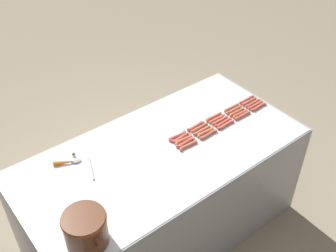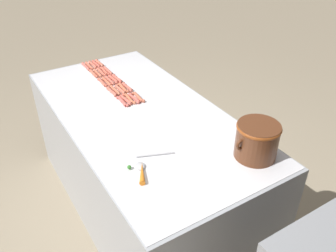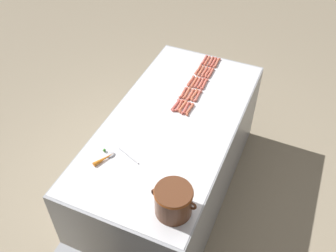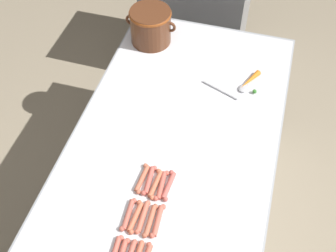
{
  "view_description": "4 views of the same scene",
  "coord_description": "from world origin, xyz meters",
  "px_view_note": "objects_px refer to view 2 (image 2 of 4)",
  "views": [
    {
      "loc": [
        -1.68,
        1.27,
        2.82
      ],
      "look_at": [
        0.08,
        -0.12,
        0.99
      ],
      "focal_mm": 43.86,
      "sensor_mm": 36.0,
      "label": 1
    },
    {
      "loc": [
        0.93,
        1.88,
        2.14
      ],
      "look_at": [
        -0.08,
        0.25,
        0.88
      ],
      "focal_mm": 37.82,
      "sensor_mm": 36.0,
      "label": 2
    },
    {
      "loc": [
        -0.84,
        2.03,
        2.95
      ],
      "look_at": [
        0.01,
        0.06,
        0.87
      ],
      "focal_mm": 40.13,
      "sensor_mm": 36.0,
      "label": 3
    },
    {
      "loc": [
        0.31,
        -1.11,
        2.54
      ],
      "look_at": [
        -0.03,
        0.08,
        0.99
      ],
      "focal_mm": 44.91,
      "sensor_mm": 36.0,
      "label": 4
    }
  ],
  "objects_px": {
    "hot_dog_11": "(101,72)",
    "hot_dog_1": "(108,70)",
    "hot_dog_9": "(134,98)",
    "hot_dog_10": "(93,65)",
    "hot_dog_6": "(105,71)",
    "hot_dog_15": "(89,66)",
    "hot_dog_12": "(110,80)",
    "carrot": "(141,172)",
    "hot_dog_7": "(113,79)",
    "hot_dog_8": "(123,88)",
    "hot_dog_22": "(102,82)",
    "bean_pot": "(257,139)",
    "hot_dog_5": "(96,64)",
    "hot_dog_23": "(112,92)",
    "hot_dog_18": "(115,90)",
    "hot_dog_2": "(117,78)",
    "hot_dog_14": "(129,99)",
    "hot_dog_0": "(99,63)",
    "hot_dog_4": "(138,97)",
    "hot_dog_13": "(120,89)",
    "hot_dog_19": "(126,100)",
    "hot_dog_3": "(127,87)",
    "hot_dog_24": "(123,101)",
    "serving_spoon": "(146,162)",
    "hot_dog_16": "(97,73)",
    "hot_dog_21": "(93,73)",
    "hot_dog_20": "(86,66)",
    "hot_dog_17": "(106,81)"
  },
  "relations": [
    {
      "from": "hot_dog_13",
      "to": "hot_dog_23",
      "type": "relative_size",
      "value": 1.0
    },
    {
      "from": "hot_dog_9",
      "to": "hot_dog_10",
      "type": "height_order",
      "value": "same"
    },
    {
      "from": "hot_dog_6",
      "to": "hot_dog_12",
      "type": "xyz_separation_m",
      "value": [
        0.03,
        0.18,
        0.0
      ]
    },
    {
      "from": "hot_dog_7",
      "to": "hot_dog_8",
      "type": "relative_size",
      "value": 1.0
    },
    {
      "from": "hot_dog_24",
      "to": "hot_dog_9",
      "type": "bearing_deg",
      "value": 178.78
    },
    {
      "from": "hot_dog_14",
      "to": "bean_pot",
      "type": "relative_size",
      "value": 0.53
    },
    {
      "from": "hot_dog_2",
      "to": "hot_dog_3",
      "type": "distance_m",
      "value": 0.18
    },
    {
      "from": "hot_dog_12",
      "to": "carrot",
      "type": "relative_size",
      "value": 0.97
    },
    {
      "from": "hot_dog_9",
      "to": "hot_dog_14",
      "type": "height_order",
      "value": "same"
    },
    {
      "from": "hot_dog_0",
      "to": "hot_dog_10",
      "type": "relative_size",
      "value": 1.0
    },
    {
      "from": "hot_dog_0",
      "to": "hot_dog_7",
      "type": "xyz_separation_m",
      "value": [
        0.03,
        0.36,
        0.0
      ]
    },
    {
      "from": "hot_dog_11",
      "to": "hot_dog_18",
      "type": "xyz_separation_m",
      "value": [
        0.04,
        0.36,
        0.0
      ]
    },
    {
      "from": "hot_dog_8",
      "to": "hot_dog_17",
      "type": "height_order",
      "value": "same"
    },
    {
      "from": "hot_dog_8",
      "to": "serving_spoon",
      "type": "xyz_separation_m",
      "value": [
        0.28,
        0.87,
        -0.0
      ]
    },
    {
      "from": "hot_dog_7",
      "to": "hot_dog_10",
      "type": "relative_size",
      "value": 1.0
    },
    {
      "from": "hot_dog_3",
      "to": "hot_dog_24",
      "type": "distance_m",
      "value": 0.23
    },
    {
      "from": "hot_dog_4",
      "to": "hot_dog_6",
      "type": "bearing_deg",
      "value": -86.77
    },
    {
      "from": "hot_dog_21",
      "to": "hot_dog_9",
      "type": "bearing_deg",
      "value": 99.63
    },
    {
      "from": "hot_dog_11",
      "to": "hot_dog_23",
      "type": "height_order",
      "value": "same"
    },
    {
      "from": "hot_dog_2",
      "to": "hot_dog_23",
      "type": "height_order",
      "value": "same"
    },
    {
      "from": "hot_dog_16",
      "to": "hot_dog_18",
      "type": "height_order",
      "value": "same"
    },
    {
      "from": "hot_dog_17",
      "to": "hot_dog_20",
      "type": "distance_m",
      "value": 0.36
    },
    {
      "from": "hot_dog_5",
      "to": "hot_dog_23",
      "type": "xyz_separation_m",
      "value": [
        0.09,
        0.55,
        0.0
      ]
    },
    {
      "from": "hot_dog_4",
      "to": "hot_dog_18",
      "type": "xyz_separation_m",
      "value": [
        0.1,
        -0.19,
        0.0
      ]
    },
    {
      "from": "hot_dog_22",
      "to": "bean_pot",
      "type": "xyz_separation_m",
      "value": [
        -0.38,
        1.31,
        0.1
      ]
    },
    {
      "from": "hot_dog_11",
      "to": "hot_dog_1",
      "type": "bearing_deg",
      "value": -178.25
    },
    {
      "from": "hot_dog_7",
      "to": "hot_dog_22",
      "type": "relative_size",
      "value": 1.0
    },
    {
      "from": "hot_dog_0",
      "to": "hot_dog_23",
      "type": "relative_size",
      "value": 1.0
    },
    {
      "from": "hot_dog_11",
      "to": "hot_dog_22",
      "type": "distance_m",
      "value": 0.19
    },
    {
      "from": "hot_dog_18",
      "to": "serving_spoon",
      "type": "bearing_deg",
      "value": 76.2
    },
    {
      "from": "hot_dog_18",
      "to": "carrot",
      "type": "height_order",
      "value": "carrot"
    },
    {
      "from": "hot_dog_13",
      "to": "hot_dog_1",
      "type": "bearing_deg",
      "value": -99.22
    },
    {
      "from": "hot_dog_22",
      "to": "hot_dog_5",
      "type": "bearing_deg",
      "value": -104.55
    },
    {
      "from": "hot_dog_19",
      "to": "hot_dog_22",
      "type": "bearing_deg",
      "value": -84.5
    },
    {
      "from": "hot_dog_6",
      "to": "hot_dog_15",
      "type": "distance_m",
      "value": 0.19
    },
    {
      "from": "hot_dog_20",
      "to": "hot_dog_21",
      "type": "bearing_deg",
      "value": 90.62
    },
    {
      "from": "hot_dog_19",
      "to": "carrot",
      "type": "relative_size",
      "value": 0.96
    },
    {
      "from": "hot_dog_14",
      "to": "hot_dog_10",
      "type": "bearing_deg",
      "value": -90.2
    },
    {
      "from": "hot_dog_21",
      "to": "serving_spoon",
      "type": "bearing_deg",
      "value": 81.53
    },
    {
      "from": "hot_dog_8",
      "to": "hot_dog_19",
      "type": "distance_m",
      "value": 0.19
    },
    {
      "from": "hot_dog_3",
      "to": "hot_dog_7",
      "type": "xyz_separation_m",
      "value": [
        0.03,
        -0.18,
        0.0
      ]
    },
    {
      "from": "hot_dog_23",
      "to": "hot_dog_10",
      "type": "bearing_deg",
      "value": -96.75
    },
    {
      "from": "hot_dog_0",
      "to": "hot_dog_8",
      "type": "distance_m",
      "value": 0.54
    },
    {
      "from": "hot_dog_5",
      "to": "bean_pot",
      "type": "distance_m",
      "value": 1.7
    },
    {
      "from": "hot_dog_3",
      "to": "hot_dog_4",
      "type": "relative_size",
      "value": 1.0
    },
    {
      "from": "hot_dog_12",
      "to": "hot_dog_13",
      "type": "height_order",
      "value": "same"
    },
    {
      "from": "hot_dog_1",
      "to": "hot_dog_15",
      "type": "distance_m",
      "value": 0.2
    },
    {
      "from": "hot_dog_20",
      "to": "hot_dog_9",
      "type": "bearing_deg",
      "value": 97.51
    },
    {
      "from": "hot_dog_5",
      "to": "hot_dog_13",
      "type": "distance_m",
      "value": 0.55
    },
    {
      "from": "hot_dog_18",
      "to": "hot_dog_2",
      "type": "bearing_deg",
      "value": -118.57
    }
  ]
}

